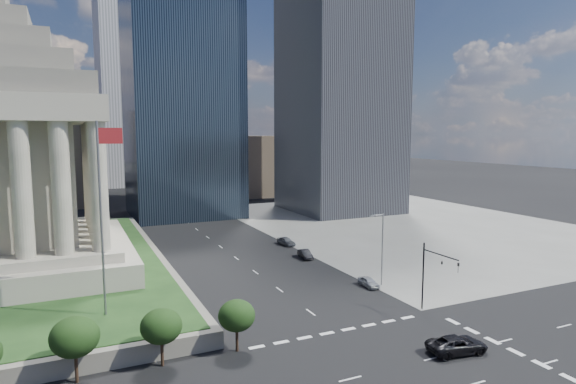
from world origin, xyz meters
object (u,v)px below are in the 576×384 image
flagpole (102,208)px  parked_sedan_mid (305,254)px  street_lamp_north (381,245)px  traffic_signal_ne (434,270)px  parked_sedan_far (286,241)px  parked_sedan_near (369,282)px  pickup_truck (457,345)px

flagpole → parked_sedan_mid: flagpole is taller
street_lamp_north → parked_sedan_mid: size_ratio=2.36×
traffic_signal_ne → parked_sedan_far: bearing=91.5°
parked_sedan_far → flagpole: bearing=-147.2°
parked_sedan_near → parked_sedan_far: 27.07m
traffic_signal_ne → street_lamp_north: 11.34m
flagpole → pickup_truck: flagpole is taller
traffic_signal_ne → pickup_truck: 10.85m
street_lamp_north → parked_sedan_mid: 18.13m
parked_sedan_near → parked_sedan_mid: 17.07m
pickup_truck → parked_sedan_far: pickup_truck is taller
traffic_signal_ne → parked_sedan_near: bearing=95.0°
parked_sedan_mid → traffic_signal_ne: bearing=-78.1°
flagpole → parked_sedan_far: size_ratio=4.51×
flagpole → parked_sedan_mid: 39.06m
traffic_signal_ne → parked_sedan_near: traffic_signal_ne is taller
traffic_signal_ne → pickup_truck: (-4.69, -8.71, -4.44)m
flagpole → parked_sedan_far: bearing=40.3°
flagpole → street_lamp_north: flagpole is taller
street_lamp_north → parked_sedan_far: bearing=93.8°
street_lamp_north → parked_sedan_mid: street_lamp_north is taller
flagpole → street_lamp_north: bearing=1.6°
street_lamp_north → parked_sedan_near: size_ratio=2.62×
street_lamp_north → parked_sedan_near: (-1.83, 0.16, -5.01)m
flagpole → pickup_truck: 37.30m
pickup_truck → parked_sedan_near: bearing=-2.1°
parked_sedan_near → parked_sedan_far: bearing=92.4°
flagpole → parked_sedan_mid: bearing=29.4°
street_lamp_north → parked_sedan_near: bearing=175.1°
pickup_truck → parked_sedan_far: size_ratio=1.31×
traffic_signal_ne → parked_sedan_far: (-1.00, 38.53, -4.49)m
flagpole → parked_sedan_far: 45.39m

